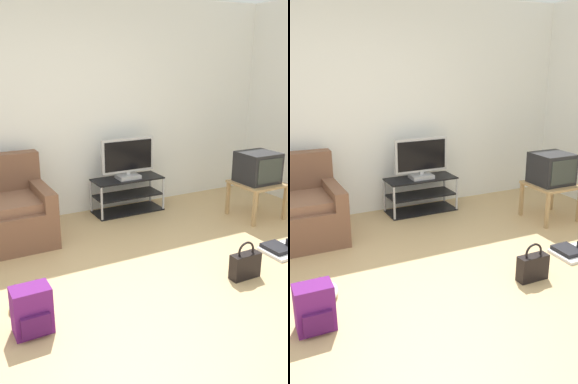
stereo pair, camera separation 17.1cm
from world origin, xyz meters
TOP-DOWN VIEW (x-y plane):
  - ground_plane at (0.00, 0.00)m, footprint 9.00×9.80m
  - wall_back at (0.00, 2.45)m, footprint 9.00×0.10m
  - tv_stand at (0.79, 2.13)m, footprint 0.91×0.39m
  - flat_tv at (0.79, 2.11)m, footprint 0.72×0.22m
  - side_table at (2.14, 1.18)m, footprint 0.56×0.56m
  - crt_tv at (2.14, 1.19)m, footprint 0.45×0.43m
  - backpack at (-0.97, 0.12)m, footprint 0.28×0.26m
  - handbag at (0.95, 0.01)m, footprint 0.29×0.11m
  - sneakers_pair at (-0.88, 0.51)m, footprint 0.44×0.31m
  - floor_tray at (1.70, 0.23)m, footprint 0.48×0.35m

SIDE VIEW (x-z plane):
  - ground_plane at x=0.00m, z-range -0.02..0.00m
  - floor_tray at x=1.70m, z-range -0.03..0.11m
  - sneakers_pair at x=-0.88m, z-range 0.00..0.09m
  - handbag at x=0.95m, z-range -0.05..0.31m
  - backpack at x=-0.97m, z-range 0.00..0.36m
  - tv_stand at x=0.79m, z-range 0.00..0.46m
  - side_table at x=2.14m, z-range 0.16..0.62m
  - crt_tv at x=2.14m, z-range 0.46..0.84m
  - flat_tv at x=0.79m, z-range 0.45..0.98m
  - wall_back at x=0.00m, z-range 0.00..2.70m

